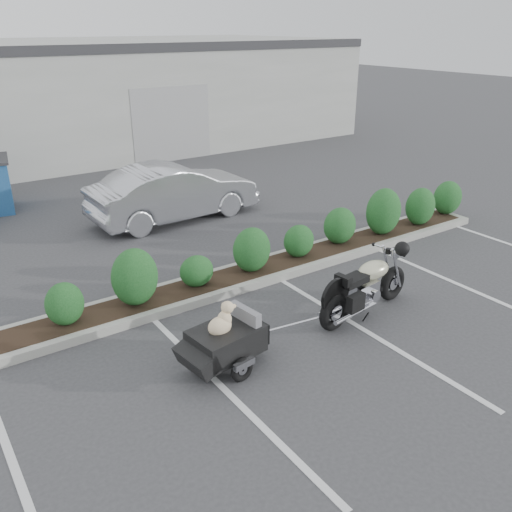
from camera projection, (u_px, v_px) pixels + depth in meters
ground at (287, 339)px, 8.61m from camera, size 90.00×90.00×0.00m
planter_kerb at (260, 271)px, 10.76m from camera, size 12.00×1.00×0.15m
building at (18, 97)px, 20.68m from camera, size 26.00×10.00×4.00m
motorcycle at (366, 287)px, 9.15m from camera, size 2.23×0.84×1.28m
pet_trailer at (225, 340)px, 7.74m from camera, size 1.79×1.01×1.06m
sedan at (174, 192)px, 13.61m from camera, size 4.33×1.64×1.41m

